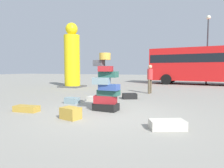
# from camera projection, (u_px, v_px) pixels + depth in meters

# --- Properties ---
(ground_plane) EXTENTS (80.00, 80.00, 0.00)m
(ground_plane) POSITION_uv_depth(u_px,v_px,m) (106.00, 114.00, 5.91)
(ground_plane) COLOR gray
(suitcase_tower) EXTENTS (0.93, 0.62, 1.87)m
(suitcase_tower) POSITION_uv_depth(u_px,v_px,m) (106.00, 89.00, 6.29)
(suitcase_tower) COLOR black
(suitcase_tower) RESTS_ON ground
(suitcase_slate_behind_tower) EXTENTS (0.55, 0.39, 0.23)m
(suitcase_slate_behind_tower) POSITION_uv_depth(u_px,v_px,m) (72.00, 100.00, 7.64)
(suitcase_slate_behind_tower) COLOR gray
(suitcase_slate_behind_tower) RESTS_ON ground
(suitcase_tan_upright_blue) EXTENTS (0.60, 0.49, 0.32)m
(suitcase_tan_upright_blue) POSITION_uv_depth(u_px,v_px,m) (71.00, 113.00, 5.27)
(suitcase_tan_upright_blue) COLOR #B28C33
(suitcase_tan_upright_blue) RESTS_ON ground
(suitcase_tan_foreground_far) EXTENTS (0.81, 0.39, 0.19)m
(suitcase_tan_foreground_far) POSITION_uv_depth(u_px,v_px,m) (27.00, 109.00, 6.18)
(suitcase_tan_foreground_far) COLOR #B28C33
(suitcase_tan_foreground_far) RESTS_ON ground
(suitcase_cream_left_side) EXTENTS (0.88, 0.67, 0.20)m
(suitcase_cream_left_side) POSITION_uv_depth(u_px,v_px,m) (167.00, 125.00, 4.38)
(suitcase_cream_left_side) COLOR beige
(suitcase_cream_left_side) RESTS_ON ground
(suitcase_cream_right_side) EXTENTS (0.75, 0.40, 0.18)m
(suitcase_cream_right_side) POSITION_uv_depth(u_px,v_px,m) (96.00, 99.00, 8.30)
(suitcase_cream_right_side) COLOR beige
(suitcase_cream_right_side) RESTS_ON ground
(suitcase_black_white_trunk) EXTENTS (0.76, 0.65, 0.24)m
(suitcase_black_white_trunk) POSITION_uv_depth(u_px,v_px,m) (130.00, 96.00, 8.85)
(suitcase_black_white_trunk) COLOR black
(suitcase_black_white_trunk) RESTS_ON ground
(person_bearded_onlooker) EXTENTS (0.30, 0.33, 1.58)m
(person_bearded_onlooker) POSITION_uv_depth(u_px,v_px,m) (150.00, 76.00, 10.67)
(person_bearded_onlooker) COLOR brown
(person_bearded_onlooker) RESTS_ON ground
(yellow_dummy_statue) EXTENTS (1.61, 1.61, 4.73)m
(yellow_dummy_statue) POSITION_uv_depth(u_px,v_px,m) (72.00, 59.00, 14.43)
(yellow_dummy_statue) COLOR yellow
(yellow_dummy_statue) RESTS_ON ground
(parked_bus) EXTENTS (9.10, 3.66, 3.15)m
(parked_bus) POSITION_uv_depth(u_px,v_px,m) (204.00, 63.00, 16.64)
(parked_bus) COLOR red
(parked_bus) RESTS_ON ground
(lamp_post) EXTENTS (0.36, 0.36, 5.92)m
(lamp_post) POSITION_uv_depth(u_px,v_px,m) (208.00, 40.00, 16.70)
(lamp_post) COLOR #333338
(lamp_post) RESTS_ON ground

